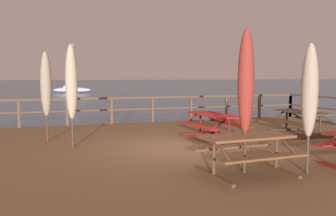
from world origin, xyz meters
name	(u,v)px	position (x,y,z in m)	size (l,w,h in m)	color
ground_plane	(178,169)	(0.00, 0.00, 0.00)	(600.00, 600.00, 0.00)	navy
wooden_deck	(178,158)	(0.00, 0.00, 0.31)	(15.86, 11.01, 0.61)	brown
railing_waterside_far	(132,105)	(0.00, 5.35, 1.36)	(15.66, 0.10, 1.09)	brown
picnic_table_mid_centre	(214,120)	(1.53, 0.94, 1.18)	(1.52, 2.20, 0.78)	maroon
picnic_table_front_right	(302,117)	(4.71, 0.77, 1.18)	(1.51, 2.19, 0.78)	brown
picnic_table_mid_right	(246,146)	(0.33, -2.95, 1.17)	(1.88, 1.50, 0.78)	brown
patio_umbrella_tall_mid_right	(46,84)	(-3.34, 2.05, 2.30)	(0.32, 0.32, 2.65)	#4C3828
patio_umbrella_short_front	(71,82)	(-2.71, 0.78, 2.37)	(0.32, 0.32, 2.77)	#4C3828
patio_umbrella_tall_back_right	(246,82)	(0.33, -2.89, 2.42)	(0.32, 0.32, 2.84)	#4C3828
patio_umbrella_tall_mid_left	(310,91)	(1.52, -3.29, 2.24)	(0.32, 0.32, 2.56)	#4C3828
sailboat_distant	(72,90)	(0.65, 49.40, 0.51)	(6.22, 3.47, 7.72)	silver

